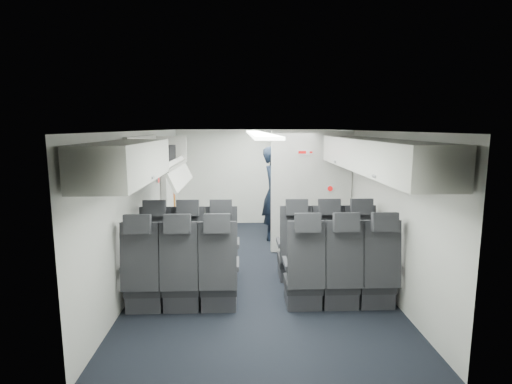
{
  "coord_description": "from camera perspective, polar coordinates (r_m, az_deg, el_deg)",
  "views": [
    {
      "loc": [
        -0.24,
        -6.06,
        2.21
      ],
      "look_at": [
        0.0,
        0.4,
        1.15
      ],
      "focal_mm": 28.0,
      "sensor_mm": 36.0,
      "label": 1
    }
  ],
  "objects": [
    {
      "name": "cabin_shell",
      "position": [
        6.16,
        0.14,
        -0.84
      ],
      "size": [
        3.41,
        6.01,
        2.16
      ],
      "color": "black",
      "rests_on": "ground"
    },
    {
      "name": "seat_row_front",
      "position": [
        5.82,
        0.34,
        -8.77
      ],
      "size": [
        3.33,
        0.56,
        1.24
      ],
      "color": "#232327",
      "rests_on": "cabin_shell"
    },
    {
      "name": "seat_row_mid",
      "position": [
        4.97,
        0.8,
        -11.99
      ],
      "size": [
        3.33,
        0.56,
        1.24
      ],
      "color": "#232327",
      "rests_on": "cabin_shell"
    },
    {
      "name": "overhead_bin_left_rear",
      "position": [
        4.24,
        -18.08,
        4.14
      ],
      "size": [
        0.53,
        1.8,
        0.4
      ],
      "color": "silver",
      "rests_on": "cabin_shell"
    },
    {
      "name": "overhead_bin_left_front_open",
      "position": [
        5.95,
        -13.83,
        4.49
      ],
      "size": [
        0.64,
        1.7,
        0.72
      ],
      "color": "#9E9E93",
      "rests_on": "cabin_shell"
    },
    {
      "name": "overhead_bin_right_rear",
      "position": [
        4.39,
        19.86,
        4.21
      ],
      "size": [
        0.53,
        1.8,
        0.4
      ],
      "color": "silver",
      "rests_on": "cabin_shell"
    },
    {
      "name": "overhead_bin_right_front",
      "position": [
        6.04,
        13.68,
        5.74
      ],
      "size": [
        0.53,
        1.7,
        0.4
      ],
      "color": "silver",
      "rests_on": "cabin_shell"
    },
    {
      "name": "bulkhead_partition",
      "position": [
        7.06,
        7.86,
        -0.02
      ],
      "size": [
        1.4,
        0.15,
        2.13
      ],
      "color": "silver",
      "rests_on": "cabin_shell"
    },
    {
      "name": "galley_unit",
      "position": [
        8.95,
        5.54,
        1.17
      ],
      "size": [
        0.85,
        0.52,
        1.9
      ],
      "color": "#939399",
      "rests_on": "cabin_shell"
    },
    {
      "name": "boarding_door",
      "position": [
        7.84,
        -12.38,
        -0.12
      ],
      "size": [
        0.12,
        1.27,
        1.86
      ],
      "color": "silver",
      "rests_on": "cabin_shell"
    },
    {
      "name": "flight_attendant",
      "position": [
        7.85,
        2.57,
        -0.18
      ],
      "size": [
        0.6,
        0.76,
        1.83
      ],
      "primitive_type": "imported",
      "rotation": [
        0.0,
        0.0,
        1.29
      ],
      "color": "black",
      "rests_on": "ground"
    },
    {
      "name": "carry_on_bag",
      "position": [
        6.09,
        -13.52,
        5.45
      ],
      "size": [
        0.43,
        0.34,
        0.23
      ],
      "primitive_type": "cube",
      "rotation": [
        0.0,
        0.0,
        -0.18
      ],
      "color": "black",
      "rests_on": "overhead_bin_left_front_open"
    },
    {
      "name": "papers",
      "position": [
        7.79,
        4.0,
        1.12
      ],
      "size": [
        0.21,
        0.07,
        0.15
      ],
      "primitive_type": "cube",
      "rotation": [
        0.0,
        0.0,
        0.23
      ],
      "color": "white",
      "rests_on": "flight_attendant"
    }
  ]
}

